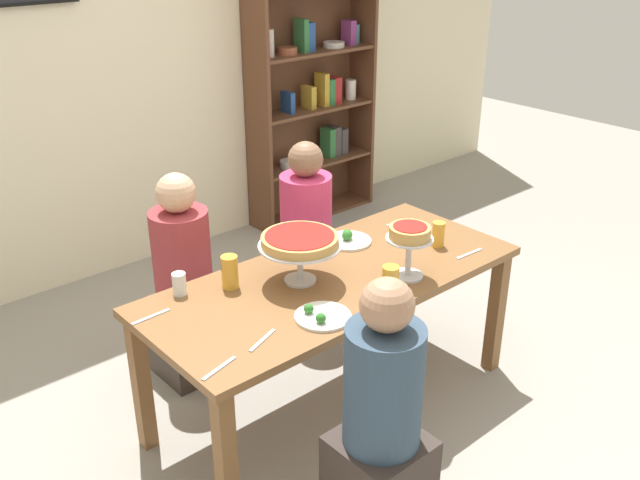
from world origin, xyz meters
The scene contains 20 objects.
ground_plane centered at (0.00, 0.00, 0.00)m, with size 12.00×12.00×0.00m, color gray.
rear_partition centered at (0.00, 2.20, 1.40)m, with size 8.00×0.12×2.80m, color beige.
dining_table centered at (0.00, 0.00, 0.65)m, with size 1.86×0.80×0.74m.
bookshelf centered at (1.55, 2.01, 1.17)m, with size 1.10×0.30×2.21m.
diner_far_left centered at (-0.40, 0.72, 0.49)m, with size 0.34×0.34×1.15m.
diner_far_right centered at (0.41, 0.70, 0.49)m, with size 0.34×0.34×1.15m.
diner_near_left centered at (-0.40, -0.72, 0.49)m, with size 0.34×0.34×1.15m.
deep_dish_pizza_stand centered at (-0.15, 0.06, 0.94)m, with size 0.38×0.38×0.23m.
personal_pizza_stand centered at (0.25, -0.24, 0.94)m, with size 0.22×0.22×0.26m.
salad_plate_near_diner centered at (0.31, 0.23, 0.76)m, with size 0.24×0.24×0.07m.
salad_plate_far_diner centered at (-0.30, -0.25, 0.75)m, with size 0.24×0.24×0.06m.
beer_glass_amber_tall centered at (0.62, -0.11, 0.81)m, with size 0.06×0.06×0.13m, color gold.
beer_glass_amber_short centered at (0.07, -0.30, 0.81)m, with size 0.08×0.08×0.14m, color gold.
beer_glass_amber_spare centered at (-0.43, 0.23, 0.82)m, with size 0.08×0.08×0.16m, color gold.
water_glass_clear_near centered at (-0.64, 0.32, 0.79)m, with size 0.06×0.06×0.10m, color white.
cutlery_fork_near centered at (0.69, 0.22, 0.74)m, with size 0.18×0.02×0.01m, color silver.
cutlery_knife_near centered at (-0.83, -0.27, 0.74)m, with size 0.18×0.02×0.01m, color silver.
cutlery_fork_far centered at (-0.84, 0.23, 0.74)m, with size 0.18×0.02×0.01m, color silver.
cutlery_knife_far centered at (0.67, -0.28, 0.74)m, with size 0.18×0.02×0.01m, color silver.
cutlery_spare_fork centered at (-0.59, -0.23, 0.74)m, with size 0.18×0.02×0.01m, color silver.
Camera 1 is at (-1.98, -2.17, 2.30)m, focal length 39.51 mm.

